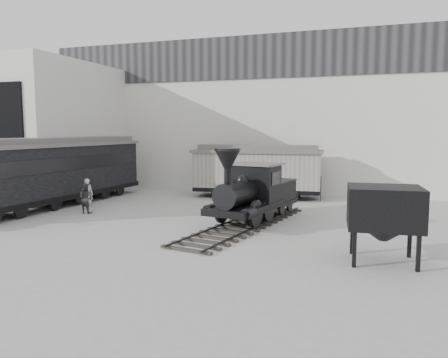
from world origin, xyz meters
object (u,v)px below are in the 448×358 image
(visitor_a, at_px, (88,194))
(passenger_coach, at_px, (59,171))
(locomotive, at_px, (252,196))
(boxcar, at_px, (257,170))
(coal_hopper, at_px, (384,213))
(visitor_b, at_px, (86,198))

(visitor_a, bearing_deg, passenger_coach, -22.47)
(locomotive, relative_size, passenger_coach, 0.74)
(boxcar, distance_m, coal_hopper, 14.58)
(boxcar, distance_m, passenger_coach, 12.30)
(visitor_b, relative_size, coal_hopper, 0.62)
(locomotive, bearing_deg, passenger_coach, -175.85)
(visitor_a, bearing_deg, visitor_b, 112.00)
(locomotive, distance_m, passenger_coach, 12.26)
(coal_hopper, bearing_deg, visitor_b, 159.28)
(passenger_coach, bearing_deg, coal_hopper, -14.97)
(locomotive, bearing_deg, visitor_b, -167.41)
(coal_hopper, bearing_deg, boxcar, 116.32)
(locomotive, xyz_separation_m, boxcar, (-1.73, 7.92, 0.50))
(boxcar, height_order, visitor_b, boxcar)
(coal_hopper, bearing_deg, visitor_a, 156.09)
(passenger_coach, bearing_deg, boxcar, 35.46)
(locomotive, relative_size, visitor_b, 6.46)
(passenger_coach, height_order, coal_hopper, passenger_coach)
(boxcar, distance_m, visitor_a, 10.77)
(passenger_coach, xyz_separation_m, visitor_b, (3.06, -1.70, -1.24))
(boxcar, xyz_separation_m, visitor_a, (-8.08, -7.06, -0.96))
(passenger_coach, distance_m, visitor_a, 2.69)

